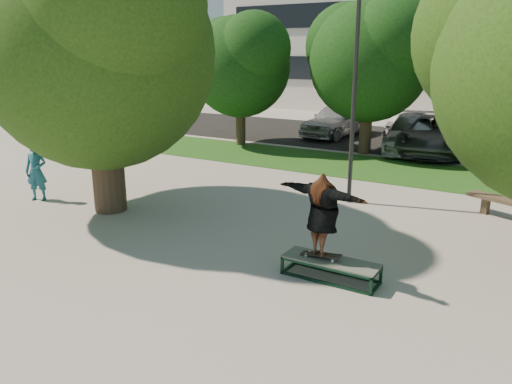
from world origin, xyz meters
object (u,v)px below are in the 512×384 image
Objects in this scene: bystander at (36,171)px; car_silver_a at (337,120)px; car_dark at (406,125)px; car_silver_b at (412,133)px; lamppost at (355,89)px; grind_box at (330,269)px; car_grey at (434,135)px; tree_left at (98,38)px.

bystander reaches higher than car_silver_a.
car_silver_b reaches higher than car_dark.
lamppost is at bearing -98.00° from car_silver_b.
grind_box is 13.43m from car_grey.
grind_box is at bearing -85.07° from car_dark.
car_grey is (5.15, -2.00, -0.04)m from car_silver_a.
tree_left is at bearing -86.01° from car_silver_a.
grind_box is at bearing -72.89° from lamppost.
grind_box is 16.65m from car_dark.
tree_left reaches higher than grind_box.
bystander is at bearing -150.20° from lamppost.
bystander is at bearing -128.08° from car_grey.
car_silver_b is at bearing -76.15° from car_dark.
tree_left is at bearing -122.21° from car_silver_b.
lamppost is 1.18× the size of car_silver_b.
tree_left reaches higher than car_grey.
lamppost reaches higher than car_dark.
car_grey is (8.12, 12.90, -0.08)m from bystander.
grind_box is 13.68m from car_silver_b.
car_grey is (0.45, 8.50, -2.38)m from lamppost.
car_grey is at bearing 94.48° from grind_box.
tree_left is 1.28× the size of car_grey.
car_dark is at bearing 100.38° from grind_box.
lamppost is (5.29, 3.91, -1.27)m from tree_left.
car_silver_a is at bearing 52.99° from bystander.
tree_left is 14.15m from car_grey.
car_silver_a is (-4.70, 10.50, -2.34)m from lamppost.
bystander is 0.31× the size of car_grey.
car_grey reaches higher than car_silver_b.
car_silver_b is at bearing 165.45° from car_grey.
car_silver_a is 5.52m from car_grey.
car_grey is 0.96m from car_silver_b.
car_grey is 1.07× the size of car_silver_b.
lamppost is at bearing 4.10° from bystander.
car_grey is (1.95, -3.00, 0.12)m from car_dark.
car_grey is (-1.05, 13.37, 0.58)m from grind_box.
lamppost is at bearing 36.42° from tree_left.
car_silver_a is at bearing 114.11° from lamppost.
car_silver_a is (2.98, 14.89, -0.03)m from bystander.
grind_box is 0.38× the size of car_silver_a.
tree_left reaches higher than car_silver_a.
car_grey is at bearing -14.83° from car_silver_a.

